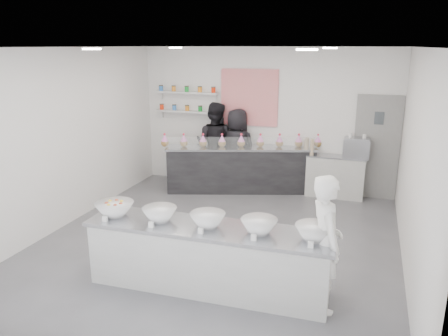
# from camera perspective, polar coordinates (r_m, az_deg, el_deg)

# --- Properties ---
(floor) EXTENTS (6.00, 6.00, 0.00)m
(floor) POSITION_cam_1_polar(r_m,az_deg,el_deg) (7.09, -0.69, -9.52)
(floor) COLOR #515156
(floor) RESTS_ON ground
(ceiling) EXTENTS (6.00, 6.00, 0.00)m
(ceiling) POSITION_cam_1_polar(r_m,az_deg,el_deg) (6.41, -0.78, 15.51)
(ceiling) COLOR white
(ceiling) RESTS_ON floor
(back_wall) EXTENTS (5.50, 0.00, 5.50)m
(back_wall) POSITION_cam_1_polar(r_m,az_deg,el_deg) (9.42, 5.37, 6.36)
(back_wall) COLOR white
(back_wall) RESTS_ON floor
(left_wall) EXTENTS (0.00, 6.00, 6.00)m
(left_wall) POSITION_cam_1_polar(r_m,az_deg,el_deg) (7.92, -19.90, 3.69)
(left_wall) COLOR white
(left_wall) RESTS_ON floor
(right_wall) EXTENTS (0.00, 6.00, 6.00)m
(right_wall) POSITION_cam_1_polar(r_m,az_deg,el_deg) (6.27, 23.72, 0.29)
(right_wall) COLOR white
(right_wall) RESTS_ON floor
(back_door) EXTENTS (0.88, 0.04, 2.10)m
(back_door) POSITION_cam_1_polar(r_m,az_deg,el_deg) (9.23, 19.28, 2.50)
(back_door) COLOR gray
(back_door) RESTS_ON floor
(pattern_panel) EXTENTS (1.25, 0.03, 1.20)m
(pattern_panel) POSITION_cam_1_polar(r_m,az_deg,el_deg) (9.42, 3.30, 9.16)
(pattern_panel) COLOR red
(pattern_panel) RESTS_ON back_wall
(jar_shelf_lower) EXTENTS (1.45, 0.22, 0.04)m
(jar_shelf_lower) POSITION_cam_1_polar(r_m,az_deg,el_deg) (9.85, -4.78, 7.38)
(jar_shelf_lower) COLOR silver
(jar_shelf_lower) RESTS_ON back_wall
(jar_shelf_upper) EXTENTS (1.45, 0.22, 0.04)m
(jar_shelf_upper) POSITION_cam_1_polar(r_m,az_deg,el_deg) (9.80, -4.84, 9.81)
(jar_shelf_upper) COLOR silver
(jar_shelf_upper) RESTS_ON back_wall
(preserve_jars) EXTENTS (1.45, 0.10, 0.56)m
(preserve_jars) POSITION_cam_1_polar(r_m,az_deg,el_deg) (9.80, -4.87, 8.98)
(preserve_jars) COLOR red
(preserve_jars) RESTS_ON jar_shelf_lower
(downlight_0) EXTENTS (0.24, 0.24, 0.02)m
(downlight_0) POSITION_cam_1_polar(r_m,az_deg,el_deg) (6.16, -16.89, 14.67)
(downlight_0) COLOR white
(downlight_0) RESTS_ON ceiling
(downlight_1) EXTENTS (0.24, 0.24, 0.02)m
(downlight_1) POSITION_cam_1_polar(r_m,az_deg,el_deg) (5.10, 10.79, 14.96)
(downlight_1) COLOR white
(downlight_1) RESTS_ON ceiling
(downlight_2) EXTENTS (0.24, 0.24, 0.02)m
(downlight_2) POSITION_cam_1_polar(r_m,az_deg,el_deg) (8.42, -6.36, 15.34)
(downlight_2) COLOR white
(downlight_2) RESTS_ON ceiling
(downlight_3) EXTENTS (0.24, 0.24, 0.02)m
(downlight_3) POSITION_cam_1_polar(r_m,az_deg,el_deg) (7.68, 13.67, 14.98)
(downlight_3) COLOR white
(downlight_3) RESTS_ON ceiling
(prep_counter) EXTENTS (3.15, 0.81, 0.85)m
(prep_counter) POSITION_cam_1_polar(r_m,az_deg,el_deg) (5.66, -2.09, -11.63)
(prep_counter) COLOR #B5B5AF
(prep_counter) RESTS_ON floor
(back_bar) EXTENTS (3.16, 1.51, 0.97)m
(back_bar) POSITION_cam_1_polar(r_m,az_deg,el_deg) (9.28, 2.22, -0.15)
(back_bar) COLOR black
(back_bar) RESTS_ON floor
(sneeze_guard) EXTENTS (2.94, 0.96, 0.26)m
(sneeze_guard) POSITION_cam_1_polar(r_m,az_deg,el_deg) (8.86, 2.30, 3.21)
(sneeze_guard) COLOR white
(sneeze_guard) RESTS_ON back_bar
(espresso_ledge) EXTENTS (1.17, 0.37, 0.87)m
(espresso_ledge) POSITION_cam_1_polar(r_m,az_deg,el_deg) (9.22, 14.28, -1.09)
(espresso_ledge) COLOR #B5B5AF
(espresso_ledge) RESTS_ON floor
(espresso_machine) EXTENTS (0.50, 0.35, 0.38)m
(espresso_machine) POSITION_cam_1_polar(r_m,az_deg,el_deg) (9.04, 16.91, 2.50)
(espresso_machine) COLOR #93969E
(espresso_machine) RESTS_ON espresso_ledge
(cup_stacks) EXTENTS (0.24, 0.24, 0.33)m
(cup_stacks) POSITION_cam_1_polar(r_m,az_deg,el_deg) (9.12, 11.09, 2.81)
(cup_stacks) COLOR tan
(cup_stacks) RESTS_ON espresso_ledge
(prep_bowls) EXTENTS (3.06, 0.64, 0.18)m
(prep_bowls) POSITION_cam_1_polar(r_m,az_deg,el_deg) (5.44, -2.15, -6.80)
(prep_bowls) COLOR white
(prep_bowls) RESTS_ON prep_counter
(label_cards) EXTENTS (2.66, 0.04, 0.07)m
(label_cards) POSITION_cam_1_polar(r_m,az_deg,el_deg) (5.01, -4.56, -9.59)
(label_cards) COLOR white
(label_cards) RESTS_ON prep_counter
(cookie_bags) EXTENTS (3.25, 1.19, 0.28)m
(cookie_bags) POSITION_cam_1_polar(r_m,az_deg,el_deg) (9.13, 2.26, 3.64)
(cookie_bags) COLOR #FF7FE2
(cookie_bags) RESTS_ON back_bar
(woman_prep) EXTENTS (0.60, 0.71, 1.65)m
(woman_prep) POSITION_cam_1_polar(r_m,az_deg,el_deg) (5.23, 13.08, -9.58)
(woman_prep) COLOR white
(woman_prep) RESTS_ON floor
(staff_left) EXTENTS (0.93, 0.75, 1.85)m
(staff_left) POSITION_cam_1_polar(r_m,az_deg,el_deg) (9.61, -1.20, 3.12)
(staff_left) COLOR black
(staff_left) RESTS_ON floor
(staff_right) EXTENTS (0.91, 0.65, 1.74)m
(staff_right) POSITION_cam_1_polar(r_m,az_deg,el_deg) (9.46, 1.73, 2.56)
(staff_right) COLOR black
(staff_right) RESTS_ON floor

